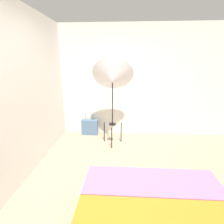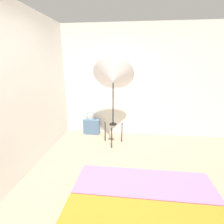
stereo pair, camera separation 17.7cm
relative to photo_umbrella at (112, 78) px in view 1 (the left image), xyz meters
The scene contains 5 objects.
ground_plane 2.23m from the photo_umbrella, 79.40° to the right, with size 14.00×14.00×0.00m, color gray.
wall_back 0.73m from the photo_umbrella, 64.22° to the left, with size 8.00×0.05×2.60m.
wall_side_left 1.46m from the photo_umbrella, 152.46° to the right, with size 0.05×8.00×2.60m.
photo_umbrella is the anchor object (origin of this frame).
tote_bag 1.46m from the photo_umbrella, 141.31° to the left, with size 0.40×0.13×0.58m.
Camera 1 is at (-0.10, -1.89, 1.76)m, focal length 28.00 mm.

